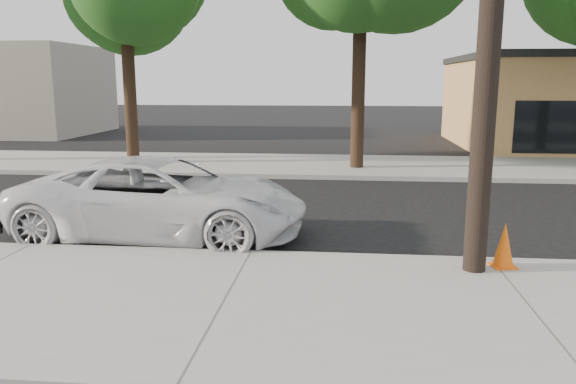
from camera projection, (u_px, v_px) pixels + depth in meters
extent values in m
plane|color=black|center=(267.00, 228.00, 11.71)|extent=(120.00, 120.00, 0.00)
cube|color=gray|center=(224.00, 306.00, 7.50)|extent=(90.00, 4.40, 0.15)
cube|color=gray|center=(300.00, 165.00, 19.99)|extent=(90.00, 5.00, 0.15)
cube|color=#9E9B93|center=(251.00, 256.00, 9.64)|extent=(90.00, 0.12, 0.16)
cylinder|color=black|center=(130.00, 103.00, 19.86)|extent=(0.44, 0.44, 4.25)
cylinder|color=black|center=(358.00, 96.00, 18.64)|extent=(0.44, 0.44, 4.75)
imported|color=silver|center=(162.00, 198.00, 10.92)|extent=(5.72, 2.79, 1.57)
cube|color=#FA610D|center=(503.00, 266.00, 8.84)|extent=(0.43, 0.43, 0.02)
cone|color=#FA610D|center=(504.00, 245.00, 8.77)|extent=(0.38, 0.38, 0.71)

